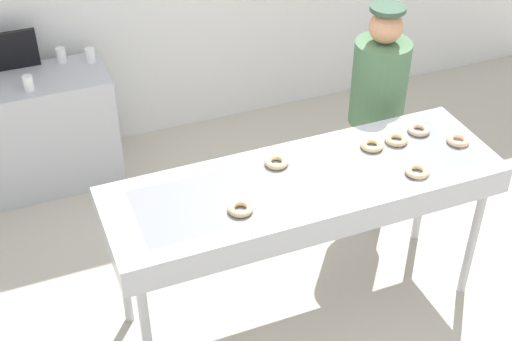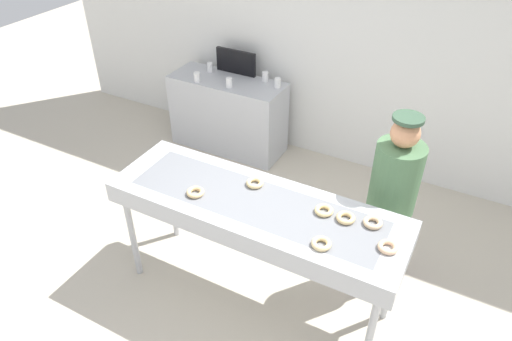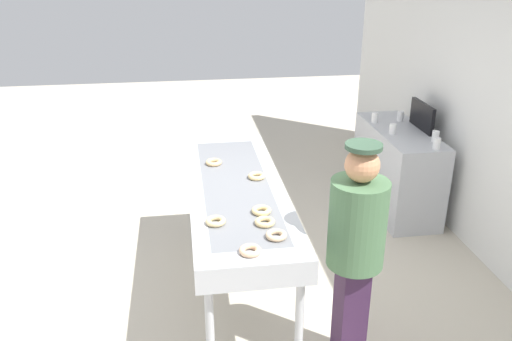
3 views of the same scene
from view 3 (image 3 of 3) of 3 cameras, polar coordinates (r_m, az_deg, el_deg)
The scene contains 17 objects.
ground_plane at distance 4.67m, azimuth -1.98°, elevation -13.19°, with size 16.00×16.00×0.00m, color beige.
fryer_conveyor at distance 4.19m, azimuth -2.16°, elevation -2.66°, with size 2.31×0.73×1.04m.
plain_donut_0 at distance 3.25m, azimuth -0.63°, elevation -8.55°, with size 0.14×0.14×0.04m, color #F4C294.
plain_donut_1 at distance 3.57m, azimuth 0.96°, elevation -5.51°, with size 0.14×0.14×0.04m, color #EDC987.
plain_donut_2 at distance 3.58m, azimuth -4.34°, elevation -5.43°, with size 0.14×0.14×0.04m, color #EBCD8C.
plain_donut_3 at distance 3.71m, azimuth 0.58°, elevation -4.30°, with size 0.14×0.14×0.04m, color #F8D589.
plain_donut_4 at distance 4.54m, azimuth -4.54°, elevation 0.88°, with size 0.14×0.14×0.04m, color #EDC183.
plain_donut_5 at distance 4.26m, azimuth 0.06°, elevation -0.60°, with size 0.14×0.14×0.04m, color #EECC89.
plain_donut_6 at distance 3.41m, azimuth 2.18°, elevation -6.92°, with size 0.14×0.14×0.04m, color beige.
worker_baker at distance 3.57m, azimuth 10.61°, elevation -7.70°, with size 0.38×0.38×1.65m.
prep_counter at distance 6.15m, azimuth 14.83°, elevation 0.17°, with size 1.40×0.54×0.92m, color #B7BABF.
paper_cup_0 at distance 5.49m, azimuth 18.76°, elevation 2.75°, with size 0.07×0.07×0.11m, color white.
paper_cup_1 at distance 5.80m, azimuth 14.41°, elevation 4.32°, with size 0.07×0.07×0.11m, color white.
paper_cup_2 at distance 5.70m, azimuth 18.65°, elevation 3.48°, with size 0.07×0.07×0.11m, color white.
paper_cup_3 at distance 6.15m, azimuth 12.60°, elevation 5.53°, with size 0.07×0.07×0.11m, color white.
paper_cup_4 at distance 6.28m, azimuth 15.19°, elevation 5.63°, with size 0.07×0.07×0.11m, color white.
menu_display at distance 6.04m, azimuth 17.36°, elevation 5.58°, with size 0.52×0.04×0.29m, color black.
Camera 3 is at (3.76, -0.39, 2.75)m, focal length 37.39 mm.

